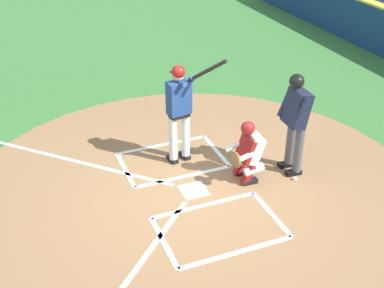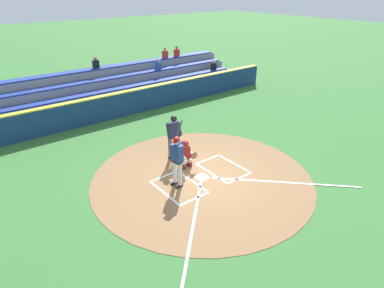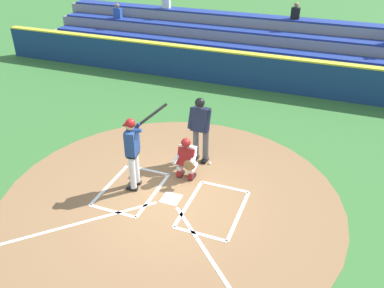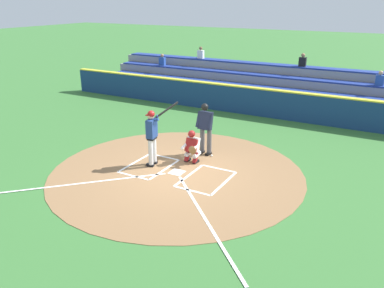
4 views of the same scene
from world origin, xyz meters
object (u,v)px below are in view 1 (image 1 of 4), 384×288
Objects in this scene: batter at (180,107)px; catcher at (248,150)px; plate_umpire at (296,117)px; baseball at (295,179)px.

batter is 1.88× the size of catcher.
plate_umpire reaches higher than baseball.
baseball is (-1.36, -1.62, -1.06)m from batter.
baseball is at bearing -114.62° from catcher.
batter is 2.36m from baseball.
batter reaches higher than plate_umpire.
catcher is at bearing 65.38° from baseball.
batter is at bearing 58.27° from plate_umpire.
plate_umpire is at bearing -93.25° from catcher.
plate_umpire is 1.09m from baseball.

